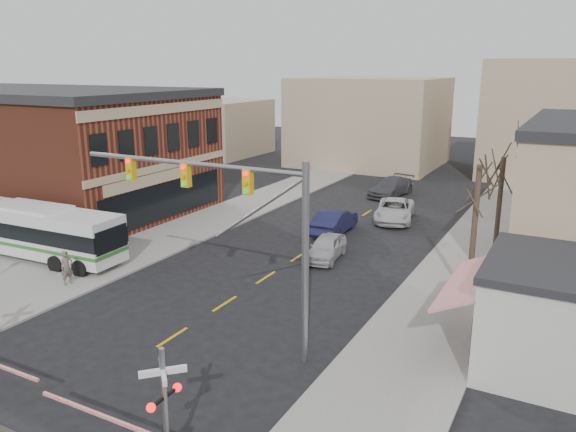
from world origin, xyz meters
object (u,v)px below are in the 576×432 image
(car_b, at_px, (334,221))
(pedestrian_far, at_px, (86,251))
(car_c, at_px, (395,210))
(car_d, at_px, (391,187))
(pedestrian_near, at_px, (67,268))
(rr_crossing_east, at_px, (154,410))
(car_a, at_px, (326,247))
(transit_bus, at_px, (34,230))
(traffic_signal_mast, at_px, (239,211))

(car_b, bearing_deg, pedestrian_far, 50.44)
(car_c, bearing_deg, car_d, 97.56)
(car_d, relative_size, pedestrian_near, 3.06)
(car_c, height_order, car_d, car_d)
(rr_crossing_east, relative_size, car_b, 1.08)
(car_a, xyz_separation_m, car_d, (-1.92, 18.30, 0.09))
(transit_bus, relative_size, pedestrian_near, 6.66)
(traffic_signal_mast, xyz_separation_m, pedestrian_far, (-12.74, 3.43, -4.71))
(traffic_signal_mast, bearing_deg, car_b, 100.24)
(traffic_signal_mast, bearing_deg, pedestrian_far, 164.92)
(traffic_signal_mast, xyz_separation_m, car_a, (-1.29, 11.49, -5.06))
(car_d, bearing_deg, car_a, -75.14)
(traffic_signal_mast, distance_m, rr_crossing_east, 8.76)
(rr_crossing_east, distance_m, pedestrian_near, 16.12)
(rr_crossing_east, bearing_deg, car_b, 101.65)
(car_b, distance_m, car_c, 5.86)
(traffic_signal_mast, xyz_separation_m, car_d, (-3.20, 29.79, -4.97))
(car_c, relative_size, car_d, 1.02)
(traffic_signal_mast, relative_size, car_c, 1.91)
(transit_bus, bearing_deg, pedestrian_near, -23.05)
(transit_bus, height_order, traffic_signal_mast, traffic_signal_mast)
(car_d, bearing_deg, rr_crossing_east, -73.21)
(rr_crossing_east, relative_size, car_c, 0.97)
(transit_bus, xyz_separation_m, traffic_signal_mast, (16.89, -3.30, 4.01))
(car_a, height_order, pedestrian_far, pedestrian_far)
(car_a, relative_size, car_d, 0.75)
(transit_bus, xyz_separation_m, car_b, (13.88, 13.39, -0.92))
(traffic_signal_mast, distance_m, car_a, 12.62)
(car_a, distance_m, car_b, 5.48)
(transit_bus, bearing_deg, rr_crossing_east, -30.04)
(car_d, bearing_deg, traffic_signal_mast, -74.98)
(car_d, distance_m, pedestrian_near, 29.95)
(transit_bus, height_order, rr_crossing_east, rr_crossing_east)
(car_a, relative_size, pedestrian_near, 2.31)
(pedestrian_far, bearing_deg, car_c, -13.44)
(traffic_signal_mast, distance_m, car_c, 22.45)
(traffic_signal_mast, height_order, pedestrian_far, traffic_signal_mast)
(car_d, bearing_deg, pedestrian_far, -101.01)
(car_a, height_order, car_c, car_c)
(car_b, relative_size, car_d, 0.92)
(car_d, relative_size, pedestrian_far, 2.95)
(transit_bus, distance_m, car_a, 17.66)
(rr_crossing_east, distance_m, car_a, 19.44)
(traffic_signal_mast, relative_size, pedestrian_far, 5.73)
(traffic_signal_mast, relative_size, rr_crossing_east, 1.96)
(car_b, bearing_deg, transit_bus, 40.67)
(pedestrian_far, bearing_deg, pedestrian_near, -133.55)
(car_a, xyz_separation_m, car_c, (0.96, 10.40, 0.07))
(pedestrian_near, height_order, pedestrian_far, pedestrian_far)
(traffic_signal_mast, height_order, car_a, traffic_signal_mast)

